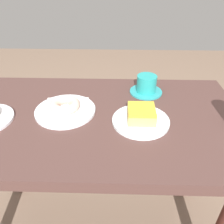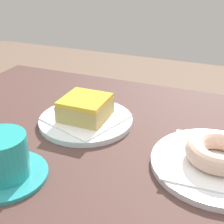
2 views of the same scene
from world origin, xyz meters
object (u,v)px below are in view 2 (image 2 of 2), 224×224
plate_sugar_ring (217,164)px  plate_glazed_square (86,120)px  donut_sugar_ring (219,152)px  donut_glazed_square (85,107)px  coffee_cup (3,159)px

plate_sugar_ring → plate_glazed_square: same height
donut_sugar_ring → donut_glazed_square: 0.30m
donut_sugar_ring → coffee_cup: (-0.33, -0.17, 0.00)m
plate_sugar_ring → donut_glazed_square: donut_glazed_square is taller
plate_sugar_ring → donut_sugar_ring: donut_sugar_ring is taller
plate_sugar_ring → coffee_cup: coffee_cup is taller
coffee_cup → donut_sugar_ring: bearing=26.7°
plate_sugar_ring → plate_glazed_square: (-0.29, 0.06, 0.00)m
plate_glazed_square → coffee_cup: coffee_cup is taller
donut_sugar_ring → donut_glazed_square: (-0.29, 0.06, 0.01)m
plate_glazed_square → coffee_cup: bearing=-100.0°
donut_sugar_ring → plate_glazed_square: donut_sugar_ring is taller
donut_sugar_ring → coffee_cup: coffee_cup is taller
plate_glazed_square → donut_glazed_square: (0.00, 0.00, 0.03)m
coffee_cup → donut_glazed_square: bearing=80.0°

